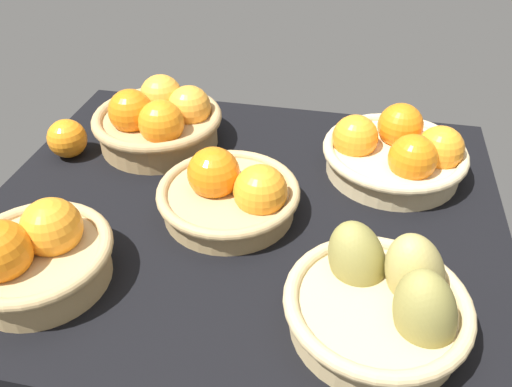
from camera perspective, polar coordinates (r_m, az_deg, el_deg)
market_tray at (r=85.13cm, az=-1.65°, el=-2.54°), size 84.00×72.00×3.00cm
basket_far_right at (r=75.57cm, az=-23.23°, el=-6.23°), size 20.61×20.61×11.77cm
basket_center at (r=81.36cm, az=-2.79°, el=-0.00°), size 22.72×22.72×10.74cm
basket_near_right at (r=99.95cm, az=-10.63°, el=7.95°), size 24.39×24.39×12.13cm
basket_far_left_pears at (r=66.45cm, az=13.94°, el=-11.31°), size 22.99×22.99×14.24cm
basket_near_left at (r=93.48cm, az=15.22°, el=4.42°), size 25.03×25.03×11.11cm
loose_orange_front_gap at (r=101.54cm, az=-20.12°, el=5.72°), size 7.15×7.15×7.15cm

